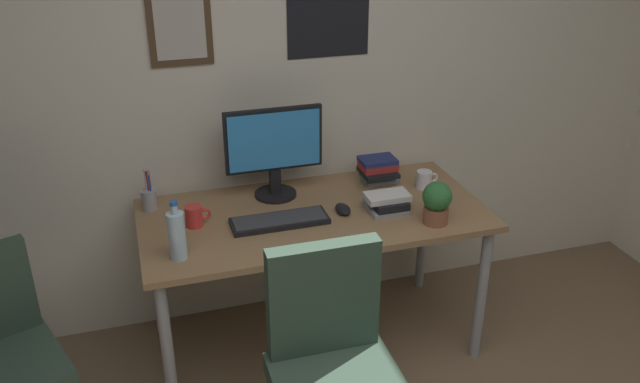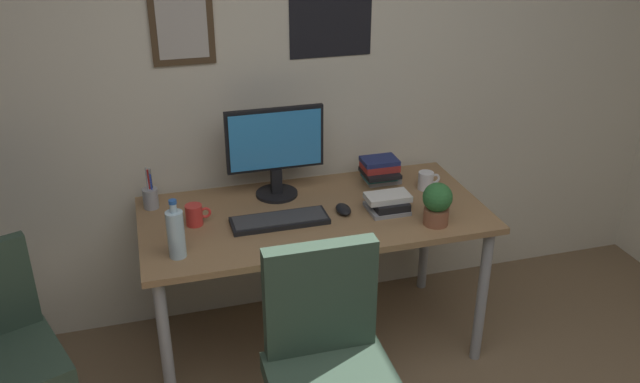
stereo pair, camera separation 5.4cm
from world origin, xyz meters
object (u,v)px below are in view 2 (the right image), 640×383
object	(u,v)px
keyboard	(280,220)
coffee_mug_far	(426,180)
water_bottle	(176,233)
book_stack_right	(388,203)
pen_cup	(151,197)
book_stack_left	(380,170)
coffee_mug_near	(195,215)
computer_mouse	(343,209)
monitor	(275,148)
office_chair	(329,361)
potted_plant	(437,203)

from	to	relation	value
keyboard	coffee_mug_far	xyz separation A→B (m)	(0.77, 0.15, 0.03)
water_bottle	book_stack_right	xyz separation A→B (m)	(0.96, 0.14, -0.07)
pen_cup	book_stack_left	distance (m)	1.11
water_bottle	coffee_mug_far	world-z (taller)	water_bottle
coffee_mug_near	water_bottle	bearing A→B (deg)	-111.00
keyboard	computer_mouse	world-z (taller)	computer_mouse
monitor	keyboard	distance (m)	0.37
keyboard	water_bottle	world-z (taller)	water_bottle
computer_mouse	coffee_mug_far	bearing A→B (deg)	16.05
office_chair	coffee_mug_far	world-z (taller)	office_chair
monitor	book_stack_right	xyz separation A→B (m)	(0.45, -0.30, -0.20)
book_stack_right	computer_mouse	bearing A→B (deg)	169.61
coffee_mug_near	pen_cup	bearing A→B (deg)	128.80
water_bottle	coffee_mug_near	size ratio (longest dim) A/B	2.23
computer_mouse	book_stack_right	size ratio (longest dim) A/B	0.55
office_chair	computer_mouse	xyz separation A→B (m)	(0.28, 0.72, 0.23)
potted_plant	pen_cup	bearing A→B (deg)	157.16
pen_cup	book_stack_left	xyz separation A→B (m)	(1.11, -0.03, 0.01)
pen_cup	book_stack_right	bearing A→B (deg)	-17.59
monitor	coffee_mug_near	distance (m)	0.49
monitor	coffee_mug_near	size ratio (longest dim) A/B	4.07
coffee_mug_near	coffee_mug_far	xyz separation A→B (m)	(1.12, 0.06, -0.00)
office_chair	coffee_mug_far	bearing A→B (deg)	48.85
office_chair	computer_mouse	distance (m)	0.81
keyboard	coffee_mug_far	bearing A→B (deg)	11.02
pen_cup	book_stack_right	size ratio (longest dim) A/B	1.00
office_chair	water_bottle	distance (m)	0.79
coffee_mug_far	water_bottle	bearing A→B (deg)	-165.60
computer_mouse	office_chair	bearing A→B (deg)	-111.28
keyboard	pen_cup	xyz separation A→B (m)	(-0.54, 0.31, 0.04)
coffee_mug_near	potted_plant	size ratio (longest dim) A/B	0.58
computer_mouse	coffee_mug_near	bearing A→B (deg)	173.74
keyboard	coffee_mug_near	distance (m)	0.37
computer_mouse	coffee_mug_near	size ratio (longest dim) A/B	0.97
computer_mouse	coffee_mug_near	world-z (taller)	coffee_mug_near
water_bottle	pen_cup	distance (m)	0.48
book_stack_right	coffee_mug_near	bearing A→B (deg)	172.76
office_chair	pen_cup	size ratio (longest dim) A/B	4.75
monitor	potted_plant	world-z (taller)	monitor
coffee_mug_near	book_stack_left	world-z (taller)	book_stack_left
office_chair	pen_cup	distance (m)	1.18
coffee_mug_far	book_stack_right	world-z (taller)	coffee_mug_far
potted_plant	book_stack_right	xyz separation A→B (m)	(-0.15, 0.17, -0.07)
monitor	keyboard	bearing A→B (deg)	-99.85
book_stack_right	pen_cup	bearing A→B (deg)	162.41
office_chair	potted_plant	bearing A→B (deg)	38.57
computer_mouse	monitor	bearing A→B (deg)	133.22
potted_plant	book_stack_right	size ratio (longest dim) A/B	0.97
potted_plant	water_bottle	bearing A→B (deg)	178.41
computer_mouse	water_bottle	distance (m)	0.78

